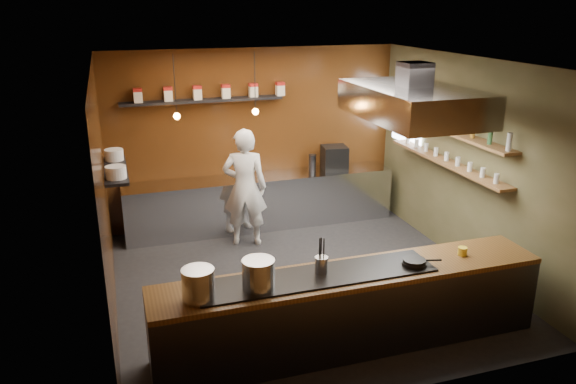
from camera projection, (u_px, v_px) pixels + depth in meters
name	position (u px, v px, depth m)	size (l,w,h in m)	color
floor	(303.00, 281.00, 7.83)	(5.00, 5.00, 0.00)	black
back_wall	(256.00, 137.00, 9.60)	(5.00, 5.00, 0.00)	#331A09
left_wall	(104.00, 198.00, 6.62)	(5.00, 5.00, 0.00)	#331A09
right_wall	(468.00, 163.00, 8.07)	(5.00, 5.00, 0.00)	#424225
ceiling	(305.00, 62.00, 6.86)	(5.00, 5.00, 0.00)	silver
window_pane	(408.00, 114.00, 9.46)	(1.00, 1.00, 0.00)	white
prep_counter	(262.00, 201.00, 9.64)	(4.60, 0.65, 0.90)	silver
pass_counter	(350.00, 309.00, 6.23)	(4.40, 0.72, 0.94)	#38383D
tin_shelf	(203.00, 101.00, 8.99)	(2.60, 0.26, 0.04)	black
plate_shelf	(116.00, 170.00, 7.55)	(0.30, 1.40, 0.04)	black
bottle_shelf_upper	(449.00, 131.00, 8.16)	(0.26, 2.80, 0.04)	brown
bottle_shelf_lower	(446.00, 162.00, 8.31)	(0.26, 2.80, 0.04)	brown
extractor_hood	(413.00, 102.00, 7.04)	(1.20, 2.00, 0.72)	#38383D
pendant_left	(177.00, 113.00, 8.26)	(0.10, 0.10, 0.95)	black
pendant_right	(255.00, 108.00, 8.61)	(0.10, 0.10, 0.95)	black
storage_tins	(212.00, 92.00, 8.99)	(2.43, 0.13, 0.22)	beige
plate_stacks	(115.00, 163.00, 7.52)	(0.26, 1.16, 0.16)	white
bottles	(450.00, 121.00, 8.11)	(0.06, 2.66, 0.24)	silver
wine_glasses	(447.00, 156.00, 8.28)	(0.07, 2.37, 0.13)	silver
stockpot_large	(198.00, 284.00, 5.46)	(0.32, 0.32, 0.31)	silver
stockpot_small	(259.00, 274.00, 5.65)	(0.33, 0.33, 0.31)	silver
utensil_crock	(321.00, 265.00, 6.00)	(0.14, 0.14, 0.18)	silver
frying_pan	(415.00, 262.00, 6.20)	(0.43, 0.27, 0.07)	black
butter_jar	(462.00, 251.00, 6.48)	(0.11, 0.11, 0.10)	yellow
espresso_machine	(334.00, 158.00, 9.83)	(0.42, 0.40, 0.42)	black
chef	(245.00, 188.00, 8.78)	(0.69, 0.45, 1.89)	white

